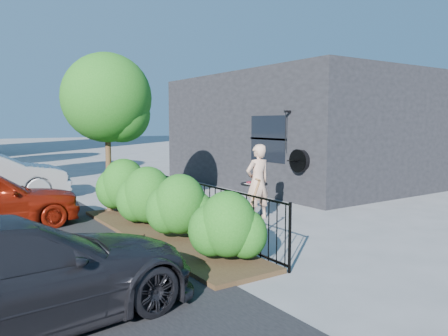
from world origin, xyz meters
TOP-DOWN VIEW (x-y plane):
  - ground at (0.00, 0.00)m, footprint 120.00×120.00m
  - shop_building at (5.50, 4.50)m, footprint 6.22×9.00m
  - fence at (-1.50, 0.00)m, footprint 0.05×6.05m
  - planting_bed at (-2.20, 0.00)m, footprint 1.30×6.00m
  - shrubs at (-2.10, 0.10)m, footprint 1.10×5.60m
  - patio_tree at (-2.24, 2.76)m, footprint 2.20×2.20m
  - cafe_table at (0.50, 0.47)m, footprint 0.66×0.66m
  - woman at (0.44, 0.26)m, footprint 0.65×0.43m
  - shovel at (-1.25, -1.62)m, footprint 0.50×0.17m
  - car_darkgrey at (-5.35, -2.69)m, footprint 4.63×2.43m

SIDE VIEW (x-z plane):
  - ground at x=0.00m, z-range 0.00..0.00m
  - planting_bed at x=-2.20m, z-range 0.00..0.08m
  - fence at x=-1.50m, z-range 0.01..1.11m
  - cafe_table at x=0.50m, z-range 0.13..1.01m
  - shovel at x=-1.25m, z-range -0.08..1.23m
  - car_darkgrey at x=-5.35m, z-range 0.00..1.28m
  - shrubs at x=-2.10m, z-range 0.08..1.32m
  - woman at x=0.44m, z-range 0.00..1.79m
  - shop_building at x=5.50m, z-range 0.00..4.00m
  - patio_tree at x=-2.24m, z-range 0.79..4.73m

